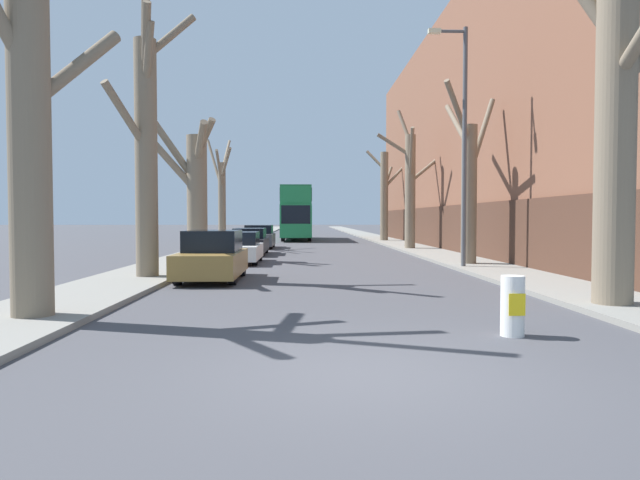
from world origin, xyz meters
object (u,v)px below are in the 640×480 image
(street_tree_right_3, at_px, (385,194))
(parked_car_0, at_px, (212,257))
(street_tree_left_1, at_px, (146,143))
(street_tree_left_2, at_px, (195,189))
(street_tree_left_3, at_px, (222,195))
(lamp_post, at_px, (462,136))
(street_tree_right_1, at_px, (469,183))
(traffic_bollard, at_px, (513,306))
(street_tree_left_0, at_px, (33,116))
(double_decker_bus, at_px, (297,211))
(parked_car_3, at_px, (259,237))
(parked_car_2, at_px, (250,242))
(street_tree_right_0, at_px, (617,99))
(street_tree_right_2, at_px, (411,185))
(parked_car_1, at_px, (237,248))

(street_tree_right_3, bearing_deg, parked_car_0, -108.38)
(street_tree_left_1, relative_size, street_tree_left_2, 1.45)
(street_tree_left_3, xyz_separation_m, lamp_post, (10.35, -13.36, 1.58))
(street_tree_left_1, distance_m, street_tree_right_1, 11.81)
(traffic_bollard, bearing_deg, street_tree_right_3, 85.01)
(street_tree_left_0, relative_size, double_decker_bus, 0.64)
(street_tree_left_0, bearing_deg, traffic_bollard, -10.51)
(parked_car_3, bearing_deg, parked_car_0, -90.00)
(street_tree_left_0, distance_m, street_tree_right_1, 15.75)
(street_tree_right_3, distance_m, traffic_bollard, 35.50)
(street_tree_left_0, relative_size, parked_car_0, 1.88)
(parked_car_0, xyz_separation_m, parked_car_2, (-0.00, 11.81, -0.05))
(double_decker_bus, height_order, lamp_post, lamp_post)
(street_tree_left_2, bearing_deg, street_tree_left_1, -89.33)
(street_tree_left_1, bearing_deg, double_decker_bus, 82.61)
(street_tree_right_0, xyz_separation_m, street_tree_right_2, (-0.06, 21.22, -0.50))
(parked_car_3, distance_m, traffic_bollard, 26.75)
(street_tree_left_3, bearing_deg, traffic_bollard, -72.16)
(street_tree_left_1, height_order, street_tree_left_2, street_tree_left_1)
(parked_car_0, height_order, traffic_bollard, parked_car_0)
(parked_car_1, bearing_deg, street_tree_left_0, -98.89)
(street_tree_left_3, distance_m, lamp_post, 16.97)
(street_tree_right_2, bearing_deg, parked_car_0, -119.57)
(parked_car_0, height_order, lamp_post, lamp_post)
(street_tree_left_2, height_order, parked_car_3, street_tree_left_2)
(street_tree_left_0, distance_m, parked_car_1, 13.57)
(street_tree_left_0, distance_m, parked_car_3, 24.87)
(street_tree_left_2, height_order, traffic_bollard, street_tree_left_2)
(street_tree_left_3, xyz_separation_m, street_tree_right_2, (10.86, -1.06, 0.54))
(street_tree_left_2, xyz_separation_m, double_decker_bus, (4.14, 23.36, -0.63))
(street_tree_right_2, height_order, double_decker_bus, street_tree_right_2)
(lamp_post, bearing_deg, parked_car_3, 119.47)
(street_tree_right_0, bearing_deg, traffic_bollard, -140.11)
(street_tree_right_1, bearing_deg, parked_car_3, 123.86)
(traffic_bollard, bearing_deg, double_decker_bus, 95.46)
(double_decker_bus, bearing_deg, traffic_bollard, -84.54)
(parked_car_0, xyz_separation_m, parked_car_1, (0.00, 6.39, -0.08))
(street_tree_left_1, xyz_separation_m, parked_car_2, (1.90, 11.80, -3.40))
(parked_car_3, bearing_deg, street_tree_right_0, -69.39)
(street_tree_left_1, xyz_separation_m, street_tree_right_2, (10.71, 15.53, -0.34))
(street_tree_right_3, height_order, traffic_bollard, street_tree_right_3)
(street_tree_right_2, height_order, traffic_bollard, street_tree_right_2)
(parked_car_0, bearing_deg, traffic_bollard, -54.02)
(street_tree_right_3, bearing_deg, parked_car_3, -134.55)
(lamp_post, bearing_deg, double_decker_bus, 102.38)
(street_tree_right_3, bearing_deg, double_decker_bus, 148.64)
(parked_car_0, relative_size, lamp_post, 0.46)
(street_tree_left_0, bearing_deg, street_tree_left_2, 89.78)
(street_tree_right_3, distance_m, parked_car_2, 17.97)
(street_tree_right_2, distance_m, street_tree_right_3, 11.53)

